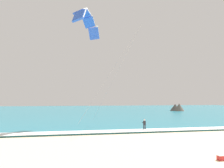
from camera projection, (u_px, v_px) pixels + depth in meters
sea at (103, 110)px, 87.14m from camera, size 200.00×120.00×0.20m
surf_foam at (164, 130)px, 29.43m from camera, size 200.00×2.48×0.04m
surfboard at (145, 131)px, 29.60m from camera, size 0.57×1.44×0.09m
kitesurfer at (144, 124)px, 29.69m from camera, size 0.55×0.55×1.69m
kite_primary at (86, 20)px, 32.47m from camera, size 10.46×9.15×17.24m
headland_right at (177, 108)px, 79.44m from camera, size 5.31×6.17×3.10m
cooler_box at (221, 157)px, 15.30m from camera, size 0.58×0.38×0.40m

